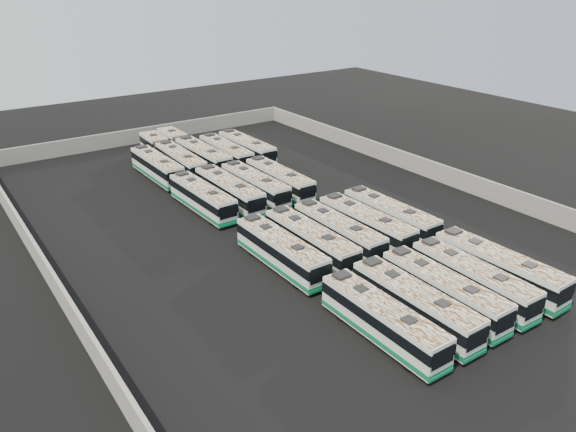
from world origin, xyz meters
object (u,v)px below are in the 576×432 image
(bus_front_right, at_px, (473,280))
(bus_midfront_right, at_px, (366,225))
(bus_back_far_left, at_px, (157,167))
(bus_back_far_right, at_px, (247,148))
(bus_midback_right, at_px, (279,180))
(bus_midfront_center, at_px, (338,232))
(bus_front_left, at_px, (415,304))
(bus_midfront_far_right, at_px, (390,216))
(bus_front_far_right, at_px, (499,268))
(bus_midfront_left, at_px, (311,241))
(bus_midback_far_left, at_px, (202,198))
(bus_midback_center, at_px, (255,185))
(bus_back_right, at_px, (226,153))
(bus_back_left, at_px, (172,156))
(bus_back_center, at_px, (192,151))
(bus_midfront_far_left, at_px, (281,251))
(bus_front_far_left, at_px, (383,320))
(bus_front_center, at_px, (443,291))
(bus_midback_left, at_px, (229,191))

(bus_front_right, bearing_deg, bus_midfront_right, 91.31)
(bus_back_far_left, xyz_separation_m, bus_back_far_right, (12.71, 0.14, 0.03))
(bus_midback_right, bearing_deg, bus_midfront_center, -102.37)
(bus_front_left, distance_m, bus_midfront_far_right, 15.49)
(bus_front_left, distance_m, bus_front_far_right, 9.39)
(bus_midfront_left, bearing_deg, bus_midback_far_left, 102.09)
(bus_midback_center, xyz_separation_m, bus_back_right, (3.14, 12.27, 0.00))
(bus_back_far_right, bearing_deg, bus_back_left, 162.35)
(bus_midback_far_left, height_order, bus_midback_right, bus_midback_right)
(bus_back_far_left, bearing_deg, bus_back_center, 26.42)
(bus_midfront_far_left, xyz_separation_m, bus_midfront_right, (9.50, -0.15, 0.01))
(bus_midfront_far_left, xyz_separation_m, bus_midback_right, (9.56, 14.47, -0.01))
(bus_midback_right, bearing_deg, bus_midback_center, 178.10)
(bus_midfront_far_left, relative_size, bus_midfront_right, 0.99)
(bus_front_left, relative_size, bus_back_left, 0.65)
(bus_front_far_left, relative_size, bus_midfront_far_left, 0.98)
(bus_front_far_left, distance_m, bus_midback_right, 28.49)
(bus_midfront_left, relative_size, bus_back_far_left, 1.02)
(bus_midback_right, height_order, bus_back_center, bus_back_center)
(bus_front_right, bearing_deg, bus_midback_right, 91.24)
(bus_midfront_far_left, xyz_separation_m, bus_midback_center, (6.39, 14.58, -0.01))
(bus_front_far_left, xyz_separation_m, bus_midfront_center, (6.34, 12.45, 0.01))
(bus_back_center, relative_size, bus_back_far_right, 1.57)
(bus_midfront_far_left, height_order, bus_back_center, bus_back_center)
(bus_midback_far_left, distance_m, bus_midback_right, 9.58)
(bus_back_far_right, bearing_deg, bus_back_center, 154.01)
(bus_front_left, relative_size, bus_midfront_far_left, 1.00)
(bus_front_center, bearing_deg, bus_midback_left, 97.43)
(bus_front_left, xyz_separation_m, bus_back_right, (6.30, 39.15, -0.02))
(bus_midfront_left, relative_size, bus_midback_center, 1.02)
(bus_back_far_left, relative_size, bus_back_left, 0.64)
(bus_midfront_far_left, xyz_separation_m, bus_back_far_left, (0.00, 26.78, -0.02))
(bus_midback_far_left, xyz_separation_m, bus_midback_left, (3.13, -0.10, 0.07))
(bus_front_far_left, distance_m, bus_back_right, 40.37)
(bus_front_left, bearing_deg, bus_back_right, 81.07)
(bus_midfront_far_left, bearing_deg, bus_back_far_right, 64.60)
(bus_front_right, xyz_separation_m, bus_midfront_far_left, (-9.48, 12.40, 0.01))
(bus_midfront_right, distance_m, bus_midfront_far_right, 3.22)
(bus_midfront_far_left, height_order, bus_back_far_left, bus_midfront_far_left)
(bus_back_right, bearing_deg, bus_front_right, -89.17)
(bus_midback_left, relative_size, bus_back_right, 1.03)
(bus_back_far_right, bearing_deg, bus_front_far_right, -90.70)
(bus_midfront_left, xyz_separation_m, bus_midback_right, (6.43, 14.48, -0.03))
(bus_front_far_left, relative_size, bus_front_left, 0.98)
(bus_midfront_right, height_order, bus_back_center, bus_back_center)
(bus_midback_far_left, relative_size, bus_back_far_right, 0.98)
(bus_back_left, bearing_deg, bus_midfront_right, -76.72)
(bus_midback_far_left, distance_m, bus_back_left, 15.49)
(bus_front_far_right, relative_size, bus_midback_left, 1.00)
(bus_midfront_left, bearing_deg, bus_midfront_far_left, 179.86)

